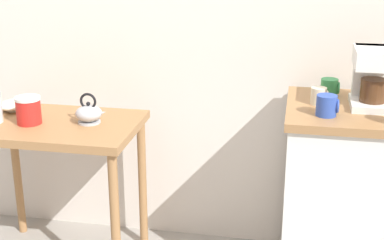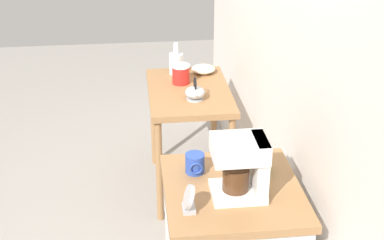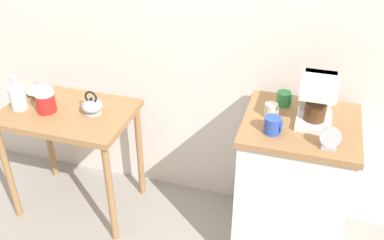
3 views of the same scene
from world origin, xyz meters
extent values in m
cube|color=#9E7044|center=(-0.67, 0.04, 0.75)|extent=(0.80, 0.54, 0.04)
cylinder|color=#9E7044|center=(-0.31, -0.19, 0.36)|extent=(0.04, 0.04, 0.73)
cylinder|color=#9E7044|center=(-1.03, 0.27, 0.36)|extent=(0.04, 0.04, 0.73)
cylinder|color=#9E7044|center=(-0.31, 0.27, 0.36)|extent=(0.04, 0.04, 0.73)
cube|color=white|center=(0.74, 0.08, 0.44)|extent=(0.58, 0.55, 0.88)
cube|color=#9E7044|center=(0.74, 0.08, 0.90)|extent=(0.61, 0.58, 0.04)
cylinder|color=beige|center=(-0.95, 0.18, 0.77)|extent=(0.08, 0.08, 0.01)
ellipsoid|color=beige|center=(-0.95, 0.18, 0.80)|extent=(0.17, 0.17, 0.05)
cylinder|color=#B2B5BA|center=(-0.50, 0.06, 0.77)|extent=(0.11, 0.11, 0.01)
ellipsoid|color=#B2B5BA|center=(-0.50, 0.06, 0.82)|extent=(0.13, 0.13, 0.08)
cone|color=#B2B5BA|center=(-0.44, 0.06, 0.82)|extent=(0.06, 0.03, 0.05)
sphere|color=black|center=(-0.50, 0.06, 0.86)|extent=(0.02, 0.02, 0.02)
torus|color=black|center=(-0.50, 0.06, 0.88)|extent=(0.08, 0.01, 0.08)
cylinder|color=red|center=(-0.78, 0.00, 0.83)|extent=(0.12, 0.12, 0.12)
cylinder|color=white|center=(-0.78, 0.00, 0.89)|extent=(0.12, 0.12, 0.01)
cube|color=white|center=(0.80, 0.09, 0.93)|extent=(0.18, 0.22, 0.03)
cube|color=white|center=(0.80, 0.17, 1.05)|extent=(0.16, 0.05, 0.26)
cube|color=white|center=(0.80, 0.09, 1.14)|extent=(0.18, 0.22, 0.08)
cylinder|color=#4C2D19|center=(0.80, 0.08, 1.00)|extent=(0.11, 0.11, 0.10)
cylinder|color=#2D4CAD|center=(0.60, -0.07, 0.96)|extent=(0.09, 0.09, 0.09)
torus|color=#2D4CAD|center=(0.64, -0.07, 0.96)|extent=(0.01, 0.06, 0.06)
cylinder|color=beige|center=(0.57, 0.09, 0.96)|extent=(0.07, 0.07, 0.08)
torus|color=beige|center=(0.61, 0.09, 0.96)|extent=(0.01, 0.05, 0.05)
cylinder|color=#338C4C|center=(0.62, 0.23, 0.96)|extent=(0.08, 0.08, 0.08)
torus|color=#338C4C|center=(0.66, 0.23, 0.96)|extent=(0.01, 0.06, 0.06)
camera|label=1|loc=(0.47, -2.37, 1.67)|focal=52.89mm
camera|label=2|loc=(2.64, -0.31, 2.21)|focal=51.00mm
camera|label=3|loc=(0.75, -1.96, 2.15)|focal=40.88mm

